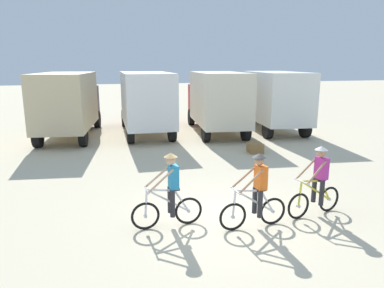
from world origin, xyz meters
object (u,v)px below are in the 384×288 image
object	(u,v)px
box_truck_avon_van	(145,100)
cyclist_orange_shirt	(169,193)
box_truck_tan_camper	(69,102)
cyclist_near_camera	(317,183)
box_truck_cream_rv	(217,99)
cyclist_cowboy_hat	(256,194)
box_truck_white_box	(272,98)
supply_crate	(255,148)

from	to	relation	value
box_truck_avon_van	cyclist_orange_shirt	bearing A→B (deg)	-94.38
box_truck_tan_camper	cyclist_near_camera	xyz separation A→B (m)	(6.86, -11.90, -1.03)
box_truck_tan_camper	box_truck_avon_van	size ratio (longest dim) A/B	1.03
box_truck_tan_camper	box_truck_avon_van	bearing A→B (deg)	-1.40
box_truck_cream_rv	cyclist_cowboy_hat	world-z (taller)	box_truck_cream_rv
cyclist_cowboy_hat	box_truck_tan_camper	bearing A→B (deg)	112.55
box_truck_tan_camper	cyclist_cowboy_hat	world-z (taller)	box_truck_tan_camper
cyclist_orange_shirt	cyclist_near_camera	world-z (taller)	same
box_truck_cream_rv	cyclist_orange_shirt	xyz separation A→B (m)	(-4.74, -10.90, -1.03)
box_truck_avon_van	box_truck_white_box	xyz separation A→B (m)	(7.19, -0.67, 0.00)
box_truck_tan_camper	cyclist_orange_shirt	world-z (taller)	box_truck_tan_camper
supply_crate	box_truck_tan_camper	bearing A→B (deg)	145.83
supply_crate	box_truck_avon_van	bearing A→B (deg)	127.28
box_truck_white_box	cyclist_cowboy_hat	size ratio (longest dim) A/B	3.82
box_truck_tan_camper	box_truck_cream_rv	distance (m)	7.86
cyclist_cowboy_hat	box_truck_avon_van	bearing A→B (deg)	95.12
cyclist_near_camera	supply_crate	distance (m)	6.57
box_truck_white_box	supply_crate	size ratio (longest dim) A/B	10.05
box_truck_white_box	supply_crate	distance (m)	5.87
box_truck_tan_camper	box_truck_avon_van	distance (m)	3.97
cyclist_orange_shirt	supply_crate	distance (m)	7.95
box_truck_avon_van	box_truck_white_box	distance (m)	7.22
box_truck_cream_rv	box_truck_white_box	world-z (taller)	same
box_truck_avon_van	box_truck_cream_rv	xyz separation A→B (m)	(3.85, -0.64, 0.00)
cyclist_near_camera	supply_crate	world-z (taller)	cyclist_near_camera
box_truck_avon_van	cyclist_orange_shirt	distance (m)	11.62
box_truck_white_box	box_truck_avon_van	bearing A→B (deg)	174.65
box_truck_white_box	supply_crate	bearing A→B (deg)	-123.42
box_truck_tan_camper	cyclist_orange_shirt	distance (m)	12.08
box_truck_white_box	cyclist_cowboy_hat	bearing A→B (deg)	-118.19
box_truck_avon_van	box_truck_cream_rv	world-z (taller)	same
box_truck_white_box	cyclist_orange_shirt	size ratio (longest dim) A/B	3.82
box_truck_avon_van	box_truck_cream_rv	size ratio (longest dim) A/B	0.97
box_truck_avon_van	cyclist_cowboy_hat	distance (m)	12.17
box_truck_tan_camper	box_truck_cream_rv	xyz separation A→B (m)	(7.82, -0.74, 0.00)
box_truck_cream_rv	supply_crate	world-z (taller)	box_truck_cream_rv
box_truck_avon_van	supply_crate	bearing A→B (deg)	-52.72
supply_crate	box_truck_cream_rv	bearing A→B (deg)	92.88
cyclist_orange_shirt	box_truck_avon_van	bearing A→B (deg)	85.62
box_truck_avon_van	box_truck_cream_rv	bearing A→B (deg)	-9.45
box_truck_white_box	cyclist_near_camera	xyz separation A→B (m)	(-4.31, -11.13, -1.03)
cyclist_cowboy_hat	cyclist_near_camera	distance (m)	1.82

